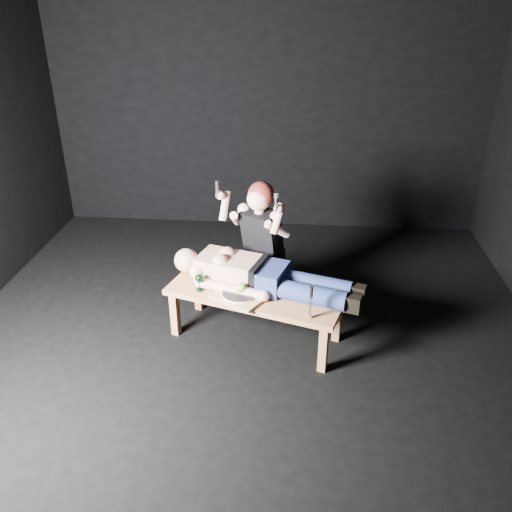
# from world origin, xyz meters

# --- Properties ---
(ground) EXTENTS (5.00, 5.00, 0.00)m
(ground) POSITION_xyz_m (0.00, 0.00, 0.00)
(ground) COLOR black
(ground) RESTS_ON ground
(back_wall) EXTENTS (5.00, 0.00, 5.00)m
(back_wall) POSITION_xyz_m (0.00, 2.50, 1.50)
(back_wall) COLOR black
(back_wall) RESTS_ON ground
(table) EXTENTS (1.53, 0.94, 0.45)m
(table) POSITION_xyz_m (0.07, 0.09, 0.23)
(table) COLOR #B06E3E
(table) RESTS_ON ground
(lying_man) EXTENTS (1.54, 0.87, 0.27)m
(lying_man) POSITION_xyz_m (0.14, 0.16, 0.58)
(lying_man) COLOR tan
(lying_man) RESTS_ON table
(kneeling_woman) EXTENTS (0.95, 0.99, 1.28)m
(kneeling_woman) POSITION_xyz_m (0.12, 0.60, 0.64)
(kneeling_woman) COLOR black
(kneeling_woman) RESTS_ON ground
(serving_tray) EXTENTS (0.49, 0.45, 0.02)m
(serving_tray) POSITION_xyz_m (-0.06, -0.02, 0.46)
(serving_tray) COLOR tan
(serving_tray) RESTS_ON table
(plate) EXTENTS (0.36, 0.36, 0.02)m
(plate) POSITION_xyz_m (-0.06, -0.02, 0.48)
(plate) COLOR white
(plate) RESTS_ON serving_tray
(apple) EXTENTS (0.09, 0.09, 0.09)m
(apple) POSITION_xyz_m (-0.04, -0.01, 0.54)
(apple) COLOR #4E9725
(apple) RESTS_ON plate
(goblet) EXTENTS (0.09, 0.09, 0.15)m
(goblet) POSITION_xyz_m (-0.39, 0.07, 0.52)
(goblet) COLOR black
(goblet) RESTS_ON table
(fork_flat) EXTENTS (0.02, 0.15, 0.01)m
(fork_flat) POSITION_xyz_m (-0.28, 0.02, 0.45)
(fork_flat) COLOR #B2B2B7
(fork_flat) RESTS_ON table
(knife_flat) EXTENTS (0.08, 0.14, 0.01)m
(knife_flat) POSITION_xyz_m (0.07, -0.09, 0.45)
(knife_flat) COLOR #B2B2B7
(knife_flat) RESTS_ON table
(spoon_flat) EXTENTS (0.09, 0.14, 0.01)m
(spoon_flat) POSITION_xyz_m (0.08, -0.02, 0.45)
(spoon_flat) COLOR #B2B2B7
(spoon_flat) RESTS_ON table
(carving_knife) EXTENTS (0.04, 0.05, 0.27)m
(carving_knife) POSITION_xyz_m (0.51, -0.26, 0.59)
(carving_knife) COLOR #B2B2B7
(carving_knife) RESTS_ON table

